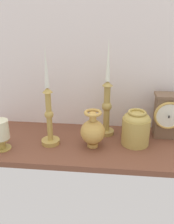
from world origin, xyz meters
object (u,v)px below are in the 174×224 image
candlestick_tall_center (107,104)px  brass_vase_bulbous (93,131)px  mantel_clock (167,115)px  pillar_candle_front (0,133)px  candlestick_tall_left (49,115)px  brass_vase_jar (136,127)px

candlestick_tall_center → brass_vase_bulbous: bearing=-113.3°
mantel_clock → pillar_candle_front: mantel_clock is taller
candlestick_tall_left → pillar_candle_front: 20.49cm
brass_vase_jar → pillar_candle_front: (-53.95, -9.71, -0.46)cm
candlestick_tall_left → brass_vase_jar: size_ratio=2.76×
brass_vase_bulbous → candlestick_tall_center: bearing=66.7°
candlestick_tall_center → brass_vase_bulbous: 14.88cm
mantel_clock → brass_vase_bulbous: (-31.13, -12.04, -3.02)cm
candlestick_tall_center → brass_vase_jar: (12.42, -7.79, -6.85)cm
candlestick_tall_center → brass_vase_bulbous: size_ratio=2.71×
candlestick_tall_left → candlestick_tall_center: 25.61cm
mantel_clock → candlestick_tall_left: bearing=-166.7°
brass_vase_jar → pillar_candle_front: brass_vase_jar is taller
mantel_clock → brass_vase_jar: size_ratio=1.32×
mantel_clock → pillar_candle_front: (-67.56, -17.70, -2.90)cm
candlestick_tall_center → brass_vase_bulbous: candlestick_tall_center is taller
brass_vase_bulbous → pillar_candle_front: 36.86cm
candlestick_tall_left → pillar_candle_front: size_ratio=3.00×
brass_vase_bulbous → pillar_candle_front: bearing=-171.2°
mantel_clock → candlestick_tall_left: size_ratio=0.48×
candlestick_tall_center → pillar_candle_front: candlestick_tall_center is taller
mantel_clock → candlestick_tall_center: size_ratio=0.46×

